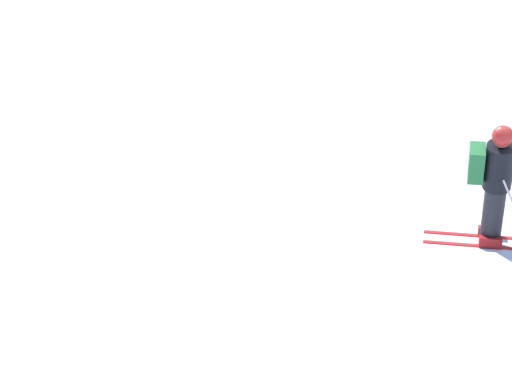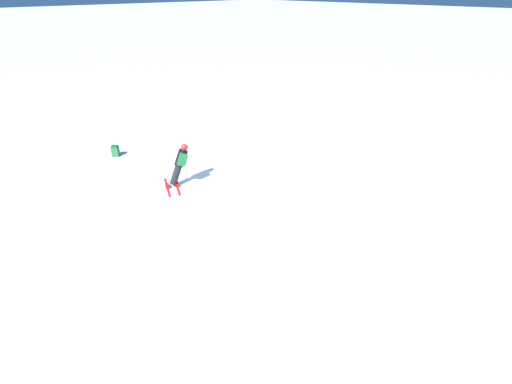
# 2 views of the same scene
# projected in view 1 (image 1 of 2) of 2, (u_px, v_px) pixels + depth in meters

# --- Properties ---
(skier) EXTENTS (1.39, 1.68, 1.71)m
(skier) POSITION_uv_depth(u_px,v_px,m) (495.00, 181.00, 10.24)
(skier) COLOR red
(skier) RESTS_ON ground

